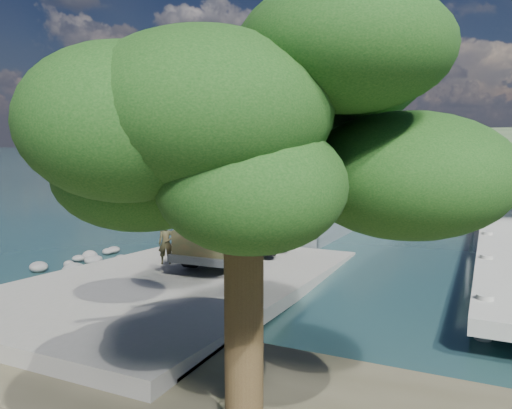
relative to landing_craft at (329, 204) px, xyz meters
name	(u,v)px	position (x,y,z in m)	size (l,w,h in m)	color
ground	(198,280)	(0.95, -22.88, -0.84)	(1400.00, 1400.00, 0.00)	#1C4244
boat_ramp	(185,280)	(0.95, -23.88, -0.59)	(10.00, 18.00, 0.50)	gray
shoreline_rocks	(97,263)	(-5.25, -22.38, -0.84)	(3.20, 5.60, 0.90)	#5F5F5C
landing_craft	(329,204)	(0.00, 0.00, 0.00)	(10.24, 35.09, 10.32)	#465053
military_truck	(244,216)	(1.65, -19.72, 1.62)	(3.06, 8.61, 3.95)	black
soldier	(166,252)	(0.09, -23.97, 0.53)	(0.64, 0.42, 1.76)	black
overhang_tree	(227,120)	(7.93, -33.01, 5.51)	(8.73, 8.04, 7.93)	#372616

